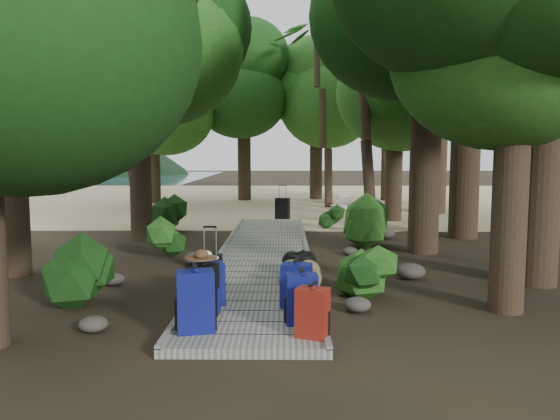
# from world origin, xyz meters

# --- Properties ---
(ground) EXTENTS (120.00, 120.00, 0.00)m
(ground) POSITION_xyz_m (0.00, 0.00, 0.00)
(ground) COLOR #2F2317
(ground) RESTS_ON ground
(sand_beach) EXTENTS (40.00, 22.00, 0.02)m
(sand_beach) POSITION_xyz_m (0.00, 16.00, 0.01)
(sand_beach) COLOR tan
(sand_beach) RESTS_ON ground
(boardwalk) EXTENTS (2.00, 12.00, 0.12)m
(boardwalk) POSITION_xyz_m (0.00, 1.00, 0.06)
(boardwalk) COLOR gray
(boardwalk) RESTS_ON ground
(backpack_left_a) EXTENTS (0.51, 0.41, 0.84)m
(backpack_left_a) POSITION_xyz_m (-0.63, -4.39, 0.54)
(backpack_left_a) COLOR navy
(backpack_left_a) RESTS_ON boardwalk
(backpack_left_b) EXTENTS (0.42, 0.30, 0.76)m
(backpack_left_b) POSITION_xyz_m (-0.65, -3.68, 0.50)
(backpack_left_b) COLOR black
(backpack_left_b) RESTS_ON boardwalk
(backpack_left_c) EXTENTS (0.43, 0.37, 0.68)m
(backpack_left_c) POSITION_xyz_m (-0.60, -3.20, 0.46)
(backpack_left_c) COLOR navy
(backpack_left_c) RESTS_ON boardwalk
(backpack_right_a) EXTENTS (0.44, 0.38, 0.66)m
(backpack_right_a) POSITION_xyz_m (0.79, -4.58, 0.45)
(backpack_right_a) COLOR maroon
(backpack_right_a) RESTS_ON boardwalk
(backpack_right_b) EXTENTS (0.42, 0.31, 0.71)m
(backpack_right_b) POSITION_xyz_m (0.68, -4.06, 0.48)
(backpack_right_b) COLOR navy
(backpack_right_b) RESTS_ON boardwalk
(backpack_right_c) EXTENTS (0.46, 0.37, 0.69)m
(backpack_right_c) POSITION_xyz_m (0.62, -3.32, 0.47)
(backpack_right_c) COLOR navy
(backpack_right_c) RESTS_ON boardwalk
(backpack_right_d) EXTENTS (0.34, 0.25, 0.50)m
(backpack_right_d) POSITION_xyz_m (0.72, -2.72, 0.37)
(backpack_right_d) COLOR #3A3A17
(backpack_right_d) RESTS_ON boardwalk
(duffel_right_khaki) EXTENTS (0.68, 0.76, 0.43)m
(duffel_right_khaki) POSITION_xyz_m (0.70, -2.27, 0.33)
(duffel_right_khaki) COLOR olive
(duffel_right_khaki) RESTS_ON boardwalk
(duffel_right_black) EXTENTS (0.62, 0.73, 0.39)m
(duffel_right_black) POSITION_xyz_m (0.73, -1.26, 0.32)
(duffel_right_black) COLOR black
(duffel_right_black) RESTS_ON boardwalk
(suitcase_on_boardwalk) EXTENTS (0.40, 0.26, 0.59)m
(suitcase_on_boardwalk) POSITION_xyz_m (-0.71, -2.43, 0.41)
(suitcase_on_boardwalk) COLOR black
(suitcase_on_boardwalk) RESTS_ON boardwalk
(lone_suitcase_on_sand) EXTENTS (0.52, 0.40, 0.73)m
(lone_suitcase_on_sand) POSITION_xyz_m (0.37, 7.87, 0.38)
(lone_suitcase_on_sand) COLOR black
(lone_suitcase_on_sand) RESTS_ON sand_beach
(hat_brown) EXTENTS (0.43, 0.43, 0.13)m
(hat_brown) POSITION_xyz_m (-0.67, -3.65, 0.95)
(hat_brown) COLOR #51351E
(hat_brown) RESTS_ON backpack_left_b
(hat_white) EXTENTS (0.35, 0.35, 0.12)m
(hat_white) POSITION_xyz_m (-0.66, -3.20, 0.86)
(hat_white) COLOR silver
(hat_white) RESTS_ON backpack_left_c
(kayak) EXTENTS (1.88, 3.51, 0.35)m
(kayak) POSITION_xyz_m (-3.90, 9.64, 0.19)
(kayak) COLOR #B2150F
(kayak) RESTS_ON sand_beach
(sun_lounger) EXTENTS (1.23, 1.81, 0.56)m
(sun_lounger) POSITION_xyz_m (2.77, 10.61, 0.30)
(sun_lounger) COLOR silver
(sun_lounger) RESTS_ON sand_beach
(tree_right_a) EXTENTS (4.25, 4.25, 7.08)m
(tree_right_a) POSITION_xyz_m (3.68, -3.08, 3.54)
(tree_right_a) COLOR black
(tree_right_a) RESTS_ON ground
(tree_right_c) EXTENTS (5.68, 5.68, 9.83)m
(tree_right_c) POSITION_xyz_m (3.65, 1.63, 4.92)
(tree_right_c) COLOR black
(tree_right_c) RESTS_ON ground
(tree_right_d) EXTENTS (6.06, 6.06, 11.12)m
(tree_right_d) POSITION_xyz_m (5.30, 3.88, 5.56)
(tree_right_d) COLOR black
(tree_right_d) RESTS_ON ground
(tree_right_e) EXTENTS (4.52, 4.52, 8.14)m
(tree_right_e) POSITION_xyz_m (4.11, 7.50, 4.07)
(tree_right_e) COLOR black
(tree_right_e) RESTS_ON ground
(tree_right_f) EXTENTS (6.15, 6.15, 10.98)m
(tree_right_f) POSITION_xyz_m (6.16, 9.79, 5.49)
(tree_right_f) COLOR black
(tree_right_f) RESTS_ON ground
(tree_left_b) EXTENTS (4.74, 4.74, 8.52)m
(tree_left_b) POSITION_xyz_m (-4.63, -0.81, 4.26)
(tree_left_b) COLOR black
(tree_left_b) RESTS_ON ground
(tree_left_c) EXTENTS (4.71, 4.71, 8.19)m
(tree_left_c) POSITION_xyz_m (-3.38, 3.57, 4.10)
(tree_left_c) COLOR black
(tree_left_c) RESTS_ON ground
(tree_back_a) EXTENTS (5.24, 5.24, 9.07)m
(tree_back_a) POSITION_xyz_m (-1.53, 15.65, 4.53)
(tree_back_a) COLOR black
(tree_back_a) RESTS_ON ground
(tree_back_b) EXTENTS (4.93, 4.93, 8.80)m
(tree_back_b) POSITION_xyz_m (1.98, 16.20, 4.40)
(tree_back_b) COLOR black
(tree_back_b) RESTS_ON ground
(tree_back_c) EXTENTS (5.61, 5.61, 10.09)m
(tree_back_c) POSITION_xyz_m (5.41, 15.38, 5.05)
(tree_back_c) COLOR black
(tree_back_c) RESTS_ON ground
(tree_back_d) EXTENTS (4.52, 4.52, 7.54)m
(tree_back_d) POSITION_xyz_m (-5.52, 14.02, 3.77)
(tree_back_d) COLOR black
(tree_back_d) RESTS_ON ground
(palm_right_a) EXTENTS (4.76, 4.76, 8.11)m
(palm_right_a) POSITION_xyz_m (3.24, 5.90, 4.05)
(palm_right_a) COLOR #173A10
(palm_right_a) RESTS_ON ground
(palm_right_b) EXTENTS (3.85, 3.85, 7.44)m
(palm_right_b) POSITION_xyz_m (4.66, 11.06, 3.72)
(palm_right_b) COLOR #173A10
(palm_right_b) RESTS_ON ground
(palm_right_c) EXTENTS (4.70, 4.70, 7.47)m
(palm_right_c) POSITION_xyz_m (2.55, 12.30, 3.74)
(palm_right_c) COLOR #173A10
(palm_right_c) RESTS_ON ground
(palm_left_a) EXTENTS (4.55, 4.55, 7.24)m
(palm_left_a) POSITION_xyz_m (-4.38, 6.15, 3.62)
(palm_left_a) COLOR #173A10
(palm_left_a) RESTS_ON ground
(rock_left_a) EXTENTS (0.38, 0.34, 0.21)m
(rock_left_a) POSITION_xyz_m (-2.00, -4.07, 0.10)
(rock_left_a) COLOR #4C473F
(rock_left_a) RESTS_ON ground
(rock_left_b) EXTENTS (0.39, 0.35, 0.22)m
(rock_left_b) POSITION_xyz_m (-2.53, -1.60, 0.11)
(rock_left_b) COLOR #4C473F
(rock_left_b) RESTS_ON ground
(rock_left_c) EXTENTS (0.50, 0.45, 0.27)m
(rock_left_c) POSITION_xyz_m (-1.38, 0.12, 0.14)
(rock_left_c) COLOR #4C473F
(rock_left_c) RESTS_ON ground
(rock_left_d) EXTENTS (0.28, 0.25, 0.15)m
(rock_left_d) POSITION_xyz_m (-2.27, 2.96, 0.08)
(rock_left_d) COLOR #4C473F
(rock_left_d) RESTS_ON ground
(rock_right_a) EXTENTS (0.40, 0.36, 0.22)m
(rock_right_a) POSITION_xyz_m (1.51, -3.15, 0.11)
(rock_right_a) COLOR #4C473F
(rock_right_a) RESTS_ON ground
(rock_right_b) EXTENTS (0.54, 0.49, 0.30)m
(rock_right_b) POSITION_xyz_m (2.75, -1.08, 0.15)
(rock_right_b) COLOR #4C473F
(rock_right_b) RESTS_ON ground
(rock_right_c) EXTENTS (0.34, 0.31, 0.19)m
(rock_right_c) POSITION_xyz_m (1.93, 1.24, 0.09)
(rock_right_c) COLOR #4C473F
(rock_right_c) RESTS_ON ground
(rock_right_d) EXTENTS (0.60, 0.54, 0.33)m
(rock_right_d) POSITION_xyz_m (3.11, 3.63, 0.17)
(rock_right_d) COLOR #4C473F
(rock_right_d) RESTS_ON ground
(shrub_left_a) EXTENTS (1.14, 1.14, 1.02)m
(shrub_left_a) POSITION_xyz_m (-2.57, -2.80, 0.51)
(shrub_left_a) COLOR #1C4C16
(shrub_left_a) RESTS_ON ground
(shrub_left_b) EXTENTS (0.89, 0.89, 0.80)m
(shrub_left_b) POSITION_xyz_m (-2.10, 0.82, 0.40)
(shrub_left_b) COLOR #1C4C16
(shrub_left_b) RESTS_ON ground
(shrub_left_c) EXTENTS (1.17, 1.17, 1.06)m
(shrub_left_c) POSITION_xyz_m (-2.99, 4.90, 0.53)
(shrub_left_c) COLOR #1C4C16
(shrub_left_c) RESTS_ON ground
(shrub_right_a) EXTENTS (0.92, 0.92, 0.83)m
(shrub_right_a) POSITION_xyz_m (1.81, -2.34, 0.41)
(shrub_right_a) COLOR #1C4C16
(shrub_right_a) RESTS_ON ground
(shrub_right_b) EXTENTS (1.28, 1.28, 1.15)m
(shrub_right_b) POSITION_xyz_m (2.37, 2.38, 0.58)
(shrub_right_b) COLOR #1C4C16
(shrub_right_b) RESTS_ON ground
(shrub_right_c) EXTENTS (0.72, 0.72, 0.65)m
(shrub_right_c) POSITION_xyz_m (1.87, 5.46, 0.32)
(shrub_right_c) COLOR #1C4C16
(shrub_right_c) RESTS_ON ground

